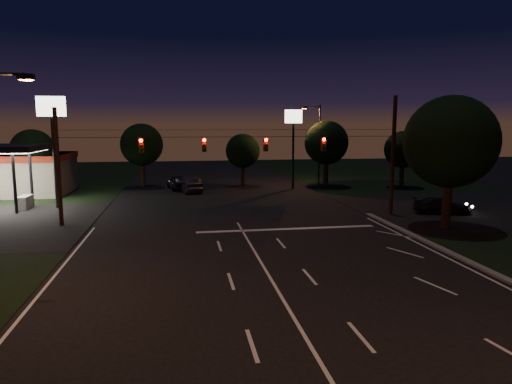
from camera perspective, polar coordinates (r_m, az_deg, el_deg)
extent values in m
plane|color=black|center=(19.02, 3.07, -12.76)|extent=(140.00, 140.00, 0.00)
cube|color=black|center=(41.55, 25.82, -1.92)|extent=(20.00, 16.00, 0.02)
cube|color=silver|center=(13.78, 8.88, -21.56)|extent=(0.14, 40.00, 0.01)
cube|color=silver|center=(30.40, 3.90, -4.63)|extent=(12.00, 0.50, 0.01)
cylinder|color=black|center=(36.65, 16.45, -2.71)|extent=(0.30, 0.30, 9.00)
cylinder|color=black|center=(34.00, -23.10, -3.90)|extent=(0.28, 0.28, 8.00)
cylinder|color=black|center=(32.54, -2.61, 6.90)|extent=(24.00, 0.03, 0.03)
cylinder|color=black|center=(32.53, -2.62, 7.78)|extent=(24.00, 0.02, 0.02)
cube|color=#3F3307|center=(32.43, -14.14, 5.68)|extent=(0.32, 0.26, 1.00)
sphere|color=#FF0705|center=(32.26, -14.18, 6.25)|extent=(0.22, 0.22, 0.22)
sphere|color=black|center=(32.27, -14.16, 5.67)|extent=(0.20, 0.20, 0.20)
sphere|color=black|center=(32.29, -14.14, 5.08)|extent=(0.20, 0.20, 0.20)
cube|color=#3F3307|center=(32.37, -6.49, 5.87)|extent=(0.32, 0.26, 1.00)
sphere|color=#FF0705|center=(32.20, -6.49, 6.45)|extent=(0.22, 0.22, 0.22)
sphere|color=black|center=(32.21, -6.48, 5.86)|extent=(0.20, 0.20, 0.20)
sphere|color=black|center=(32.23, -6.47, 5.28)|extent=(0.20, 0.20, 0.20)
cube|color=#3F3307|center=(32.90, 1.22, 5.97)|extent=(0.32, 0.26, 1.00)
sphere|color=#FF0705|center=(32.73, 1.28, 6.53)|extent=(0.22, 0.22, 0.22)
sphere|color=black|center=(32.74, 1.27, 5.96)|extent=(0.20, 0.20, 0.20)
sphere|color=black|center=(32.76, 1.27, 5.38)|extent=(0.20, 0.20, 0.20)
cube|color=#3F3307|center=(33.96, 8.41, 5.96)|extent=(0.32, 0.26, 1.00)
sphere|color=#FF0705|center=(33.79, 8.51, 6.50)|extent=(0.22, 0.22, 0.22)
sphere|color=black|center=(33.80, 8.49, 5.94)|extent=(0.20, 0.20, 0.20)
sphere|color=black|center=(33.82, 8.48, 5.39)|extent=(0.20, 0.20, 0.20)
cube|color=gray|center=(41.75, -26.92, -1.18)|extent=(0.80, 2.00, 1.10)
cylinder|color=black|center=(39.62, -27.95, 0.98)|extent=(0.24, 0.24, 4.80)
cylinder|color=black|center=(43.41, -26.30, 1.66)|extent=(0.24, 0.24, 4.80)
cylinder|color=black|center=(40.70, -23.86, 3.33)|extent=(0.24, 0.24, 7.50)
cube|color=white|center=(40.60, -24.25, 9.73)|extent=(2.20, 0.30, 1.60)
cylinder|color=black|center=(48.89, 4.65, 4.47)|extent=(0.24, 0.24, 7.00)
cube|color=white|center=(48.78, 4.71, 9.40)|extent=(1.80, 0.30, 1.40)
cylinder|color=black|center=(20.52, -29.29, 12.77)|extent=(1.80, 0.12, 0.12)
cube|color=black|center=(20.23, -26.81, 12.73)|extent=(0.60, 0.35, 0.22)
cube|color=orange|center=(20.22, -26.79, 12.39)|extent=(0.45, 0.25, 0.04)
cylinder|color=black|center=(51.70, 7.91, 5.74)|extent=(0.20, 0.20, 9.00)
cylinder|color=black|center=(51.42, 7.03, 10.54)|extent=(1.80, 0.12, 0.12)
cube|color=black|center=(51.17, 6.05, 10.45)|extent=(0.60, 0.35, 0.22)
cube|color=orange|center=(51.16, 6.05, 10.32)|extent=(0.45, 0.25, 0.04)
cylinder|color=black|center=(32.73, 22.77, -0.78)|extent=(0.60, 0.60, 4.00)
sphere|color=black|center=(32.38, 23.15, 5.80)|extent=(6.00, 6.00, 6.00)
sphere|color=black|center=(33.09, 23.59, 5.51)|extent=(4.50, 4.50, 4.50)
sphere|color=black|center=(32.33, 21.95, 5.63)|extent=(4.20, 4.20, 4.20)
cylinder|color=black|center=(49.65, -25.92, 1.39)|extent=(0.49, 0.49, 3.00)
sphere|color=black|center=(49.42, -26.13, 4.63)|extent=(4.20, 4.20, 4.20)
sphere|color=black|center=(49.61, -25.55, 4.53)|extent=(3.15, 3.15, 3.15)
sphere|color=black|center=(49.75, -26.52, 4.52)|extent=(2.94, 2.94, 2.94)
cylinder|color=black|center=(51.73, -13.98, 2.38)|extent=(0.52, 0.52, 3.25)
sphere|color=black|center=(51.51, -14.10, 5.76)|extent=(4.60, 4.60, 4.60)
sphere|color=black|center=(51.82, -13.56, 5.64)|extent=(3.45, 3.45, 3.45)
sphere|color=black|center=(51.78, -14.59, 5.64)|extent=(3.22, 3.22, 3.22)
cylinder|color=black|center=(51.06, -1.65, 2.27)|extent=(0.47, 0.47, 2.75)
sphere|color=black|center=(50.85, -1.67, 5.17)|extent=(3.80, 3.80, 3.80)
sphere|color=black|center=(51.19, -1.29, 5.06)|extent=(2.85, 2.85, 2.85)
sphere|color=black|center=(50.99, -2.12, 5.08)|extent=(2.66, 2.66, 2.66)
cylinder|color=black|center=(51.11, 8.71, 2.55)|extent=(0.53, 0.53, 3.40)
sphere|color=black|center=(50.88, 8.79, 6.13)|extent=(4.80, 4.80, 4.80)
sphere|color=black|center=(51.38, 9.18, 5.98)|extent=(3.60, 3.60, 3.60)
sphere|color=black|center=(50.97, 8.19, 6.02)|extent=(3.36, 3.36, 3.36)
cylinder|color=black|center=(52.38, 17.75, 2.11)|extent=(0.48, 0.48, 2.90)
sphere|color=black|center=(52.17, 17.88, 5.08)|extent=(4.00, 4.00, 4.00)
sphere|color=black|center=(52.62, 18.11, 4.97)|extent=(3.00, 3.00, 3.00)
sphere|color=black|center=(52.17, 17.38, 5.01)|extent=(2.80, 2.80, 2.80)
imported|color=black|center=(49.25, -9.70, 1.21)|extent=(2.68, 4.78, 1.54)
imported|color=black|center=(47.33, -8.33, 0.97)|extent=(2.67, 5.02, 1.57)
imported|color=black|center=(38.17, 22.27, -1.61)|extent=(4.62, 2.82, 1.25)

